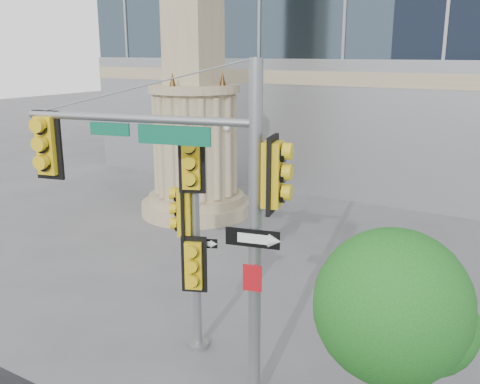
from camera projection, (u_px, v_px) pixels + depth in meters
The scene contains 5 objects.
ground at pixel (176, 364), 11.17m from camera, with size 120.00×120.00×0.00m, color #545456.
monument at pixel (194, 73), 20.21m from camera, with size 4.40×4.40×16.60m.
main_signal_pole at pixel (193, 197), 9.32m from camera, with size 4.76×1.53×6.23m.
secondary_signal_pole at pixel (192, 225), 10.97m from camera, with size 0.92×0.66×4.87m.
street_tree at pixel (395, 313), 8.06m from camera, with size 2.44×2.38×3.80m.
Camera 1 is at (6.31, -7.72, 6.32)m, focal length 40.00 mm.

